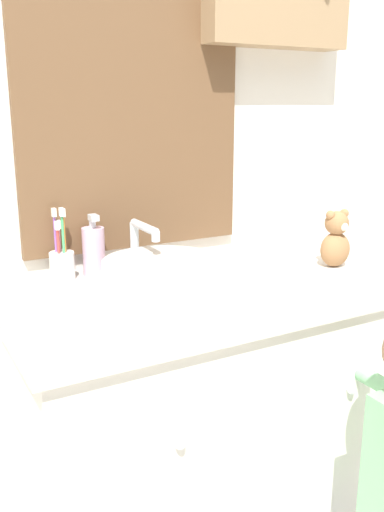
% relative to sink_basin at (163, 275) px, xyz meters
% --- Properties ---
extents(wall_back, '(3.20, 0.18, 2.50)m').
position_rel_sink_basin_xyz_m(wall_back, '(0.15, 0.31, 0.40)').
color(wall_back, silver).
rests_on(wall_back, ground_plane).
extents(vanity_counter, '(1.08, 0.59, 0.84)m').
position_rel_sink_basin_xyz_m(vanity_counter, '(0.14, -0.01, -0.46)').
color(vanity_counter, silver).
rests_on(vanity_counter, ground_plane).
extents(sink_basin, '(0.30, 0.36, 0.16)m').
position_rel_sink_basin_xyz_m(sink_basin, '(0.00, 0.00, 0.00)').
color(sink_basin, silver).
rests_on(sink_basin, vanity_counter).
extents(toothbrush_holder, '(0.07, 0.07, 0.20)m').
position_rel_sink_basin_xyz_m(toothbrush_holder, '(-0.19, 0.22, 0.00)').
color(toothbrush_holder, silver).
rests_on(toothbrush_holder, vanity_counter).
extents(soap_dispenser, '(0.06, 0.06, 0.17)m').
position_rel_sink_basin_xyz_m(soap_dispenser, '(-0.10, 0.22, 0.02)').
color(soap_dispenser, '#CCA3BC').
rests_on(soap_dispenser, vanity_counter).
extents(teddy_bear, '(0.09, 0.08, 0.17)m').
position_rel_sink_basin_xyz_m(teddy_bear, '(0.54, -0.03, 0.03)').
color(teddy_bear, '#9E7047').
rests_on(teddy_bear, vanity_counter).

